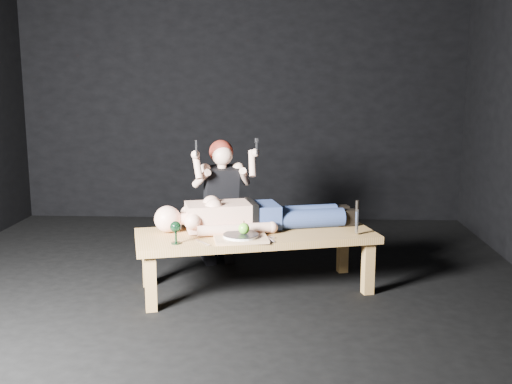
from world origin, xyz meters
TOP-DOWN VIEW (x-y plane):
  - ground at (0.00, 0.00)m, footprint 5.00×5.00m
  - back_wall at (0.00, 2.50)m, footprint 5.00×0.00m
  - table at (0.30, 0.05)m, footprint 1.89×1.12m
  - lying_man at (0.32, 0.20)m, footprint 1.81×0.97m
  - kneeling_woman at (-0.04, 0.67)m, footprint 0.78×0.83m
  - serving_tray at (0.21, -0.17)m, footprint 0.42×0.34m
  - plate at (0.21, -0.17)m, footprint 0.29×0.29m
  - apple at (0.23, -0.16)m, footprint 0.08×0.08m
  - goblet at (-0.24, -0.30)m, footprint 0.10×0.10m
  - fork_flat at (-0.05, -0.27)m, footprint 0.12×0.16m
  - knife_flat at (0.42, -0.15)m, footprint 0.08×0.18m
  - spoon_flat at (0.38, -0.06)m, footprint 0.16×0.12m
  - carving_knife at (1.05, 0.03)m, footprint 0.04×0.04m

SIDE VIEW (x-z plane):
  - ground at x=0.00m, z-range 0.00..0.00m
  - table at x=0.30m, z-range 0.00..0.45m
  - fork_flat at x=-0.05m, z-range 0.45..0.46m
  - knife_flat at x=0.42m, z-range 0.45..0.46m
  - spoon_flat at x=0.38m, z-range 0.45..0.46m
  - serving_tray at x=0.21m, z-range 0.45..0.47m
  - plate at x=0.21m, z-range 0.47..0.49m
  - goblet at x=-0.24m, z-range 0.45..0.61m
  - apple at x=0.23m, z-range 0.49..0.57m
  - kneeling_woman at x=-0.04m, z-range 0.00..1.13m
  - lying_man at x=0.32m, z-range 0.45..0.71m
  - carving_knife at x=1.05m, z-range 0.45..0.71m
  - back_wall at x=0.00m, z-range -1.00..4.00m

